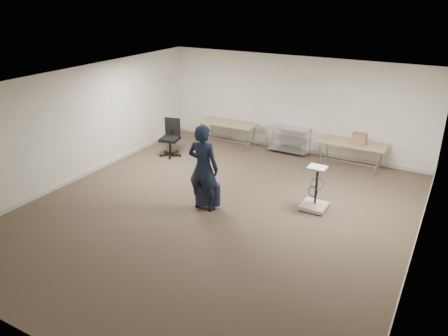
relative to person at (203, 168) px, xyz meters
The scene contains 10 objects.
ground 1.03m from the person, ahead, with size 9.00×9.00×0.00m, color #413427.
room_shell 1.69m from the person, 76.32° to the left, with size 8.00×9.00×9.00m.
folding_table_left 4.26m from the person, 111.61° to the left, with size 1.80×0.75×0.73m.
folding_table_right 4.55m from the person, 60.47° to the left, with size 1.80×0.75×0.73m.
wire_shelf 4.24m from the person, 85.43° to the left, with size 1.22×0.47×0.80m.
person is the anchor object (origin of this frame).
suitcase 0.64m from the person, 20.75° to the left, with size 0.41×0.33×0.99m.
office_chair 3.55m from the person, 137.74° to the left, with size 0.65×0.65×1.08m.
equipment_cart 2.55m from the person, 28.37° to the left, with size 0.55×0.55×1.01m.
cardboard_box 4.61m from the person, 58.47° to the left, with size 0.37×0.28×0.28m, color #A0804A.
Camera 1 is at (4.29, -7.34, 4.58)m, focal length 35.00 mm.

